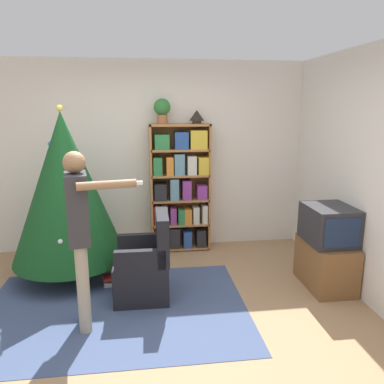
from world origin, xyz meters
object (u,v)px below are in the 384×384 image
at_px(potted_plant, 162,109).
at_px(armchair, 145,268).
at_px(television, 329,224).
at_px(standing_person, 80,227).
at_px(bookshelf, 180,189).
at_px(christmas_tree, 66,188).
at_px(table_lamp, 197,116).

bearing_deg(potted_plant, armchair, -101.72).
bearing_deg(potted_plant, television, -37.95).
distance_m(armchair, standing_person, 0.98).
bearing_deg(bookshelf, television, -41.76).
distance_m(christmas_tree, armchair, 1.32).
height_order(potted_plant, table_lamp, potted_plant).
bearing_deg(bookshelf, christmas_tree, -153.80).
relative_size(bookshelf, potted_plant, 5.35).
distance_m(television, christmas_tree, 2.98).
bearing_deg(bookshelf, armchair, -110.89).
relative_size(standing_person, potted_plant, 4.94).
bearing_deg(bookshelf, potted_plant, 177.82).
distance_m(bookshelf, christmas_tree, 1.55).
height_order(standing_person, table_lamp, table_lamp).
bearing_deg(standing_person, potted_plant, 145.12).
distance_m(bookshelf, armchair, 1.52).
height_order(television, christmas_tree, christmas_tree).
bearing_deg(television, bookshelf, 138.24).
bearing_deg(armchair, potted_plant, 168.78).
distance_m(television, armchair, 2.05).
bearing_deg(potted_plant, bookshelf, -2.18).
bearing_deg(potted_plant, christmas_tree, -149.16).
distance_m(bookshelf, standing_person, 2.10).
xyz_separation_m(christmas_tree, potted_plant, (1.15, 0.69, 0.87)).
bearing_deg(standing_person, christmas_tree, -174.34).
relative_size(television, christmas_tree, 0.29).
bearing_deg(television, standing_person, -169.57).
relative_size(christmas_tree, potted_plant, 6.09).
bearing_deg(armchair, table_lamp, 151.60).
height_order(christmas_tree, table_lamp, christmas_tree).
height_order(television, standing_person, standing_person).
bearing_deg(television, christmas_tree, 167.09).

